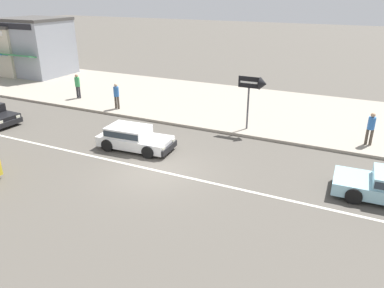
{
  "coord_description": "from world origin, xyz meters",
  "views": [
    {
      "loc": [
        7.66,
        -12.34,
        7.21
      ],
      "look_at": [
        0.94,
        1.62,
        0.8
      ],
      "focal_mm": 35.0,
      "sensor_mm": 36.0,
      "label": 1
    }
  ],
  "objects_px": {
    "arrow_signboard": "(259,86)",
    "shopfront_corner_warung": "(10,47)",
    "pedestrian_by_shop": "(371,126)",
    "pedestrian_mid_kerb": "(77,84)",
    "pedestrian_far_end": "(116,94)",
    "hatchback_white_1": "(133,137)",
    "shopfront_mid_block": "(37,47)"
  },
  "relations": [
    {
      "from": "arrow_signboard",
      "to": "shopfront_corner_warung",
      "type": "relative_size",
      "value": 0.47
    },
    {
      "from": "pedestrian_by_shop",
      "to": "pedestrian_mid_kerb",
      "type": "bearing_deg",
      "value": 178.4
    },
    {
      "from": "arrow_signboard",
      "to": "pedestrian_far_end",
      "type": "height_order",
      "value": "arrow_signboard"
    },
    {
      "from": "hatchback_white_1",
      "to": "pedestrian_mid_kerb",
      "type": "xyz_separation_m",
      "value": [
        -8.33,
        5.6,
        0.55
      ]
    },
    {
      "from": "arrow_signboard",
      "to": "pedestrian_by_shop",
      "type": "bearing_deg",
      "value": 4.17
    },
    {
      "from": "arrow_signboard",
      "to": "pedestrian_far_end",
      "type": "relative_size",
      "value": 1.77
    },
    {
      "from": "pedestrian_far_end",
      "to": "shopfront_corner_warung",
      "type": "height_order",
      "value": "shopfront_corner_warung"
    },
    {
      "from": "hatchback_white_1",
      "to": "shopfront_corner_warung",
      "type": "height_order",
      "value": "shopfront_corner_warung"
    },
    {
      "from": "pedestrian_mid_kerb",
      "to": "pedestrian_by_shop",
      "type": "distance_m",
      "value": 18.67
    },
    {
      "from": "hatchback_white_1",
      "to": "shopfront_mid_block",
      "type": "bearing_deg",
      "value": 148.33
    },
    {
      "from": "pedestrian_mid_kerb",
      "to": "shopfront_mid_block",
      "type": "xyz_separation_m",
      "value": [
        -8.62,
        4.85,
        1.44
      ]
    },
    {
      "from": "hatchback_white_1",
      "to": "shopfront_corner_warung",
      "type": "xyz_separation_m",
      "value": [
        -20.55,
        10.57,
        1.71
      ]
    },
    {
      "from": "hatchback_white_1",
      "to": "pedestrian_far_end",
      "type": "height_order",
      "value": "pedestrian_far_end"
    },
    {
      "from": "pedestrian_mid_kerb",
      "to": "pedestrian_far_end",
      "type": "height_order",
      "value": "pedestrian_mid_kerb"
    },
    {
      "from": "hatchback_white_1",
      "to": "arrow_signboard",
      "type": "distance_m",
      "value": 6.98
    },
    {
      "from": "hatchback_white_1",
      "to": "shopfront_mid_block",
      "type": "xyz_separation_m",
      "value": [
        -16.95,
        10.46,
        1.99
      ]
    },
    {
      "from": "pedestrian_far_end",
      "to": "arrow_signboard",
      "type": "bearing_deg",
      "value": -0.09
    },
    {
      "from": "pedestrian_mid_kerb",
      "to": "pedestrian_far_end",
      "type": "relative_size",
      "value": 1.03
    },
    {
      "from": "arrow_signboard",
      "to": "pedestrian_by_shop",
      "type": "height_order",
      "value": "arrow_signboard"
    },
    {
      "from": "shopfront_corner_warung",
      "to": "shopfront_mid_block",
      "type": "bearing_deg",
      "value": -1.88
    },
    {
      "from": "shopfront_mid_block",
      "to": "arrow_signboard",
      "type": "bearing_deg",
      "value": -14.89
    },
    {
      "from": "pedestrian_mid_kerb",
      "to": "shopfront_mid_block",
      "type": "relative_size",
      "value": 0.32
    },
    {
      "from": "pedestrian_mid_kerb",
      "to": "pedestrian_by_shop",
      "type": "relative_size",
      "value": 1.04
    },
    {
      "from": "hatchback_white_1",
      "to": "pedestrian_mid_kerb",
      "type": "relative_size",
      "value": 2.21
    },
    {
      "from": "pedestrian_by_shop",
      "to": "shopfront_corner_warung",
      "type": "xyz_separation_m",
      "value": [
        -30.89,
        5.49,
        1.19
      ]
    },
    {
      "from": "arrow_signboard",
      "to": "pedestrian_by_shop",
      "type": "relative_size",
      "value": 1.78
    },
    {
      "from": "pedestrian_mid_kerb",
      "to": "shopfront_corner_warung",
      "type": "relative_size",
      "value": 0.27
    },
    {
      "from": "pedestrian_far_end",
      "to": "hatchback_white_1",
      "type": "bearing_deg",
      "value": -47.04
    },
    {
      "from": "arrow_signboard",
      "to": "shopfront_mid_block",
      "type": "bearing_deg",
      "value": 165.11
    },
    {
      "from": "shopfront_corner_warung",
      "to": "pedestrian_far_end",
      "type": "bearing_deg",
      "value": -19.98
    },
    {
      "from": "arrow_signboard",
      "to": "pedestrian_mid_kerb",
      "type": "xyz_separation_m",
      "value": [
        -13.11,
        0.93,
        -1.44
      ]
    },
    {
      "from": "arrow_signboard",
      "to": "pedestrian_far_end",
      "type": "xyz_separation_m",
      "value": [
        -9.15,
        0.01,
        -1.48
      ]
    }
  ]
}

